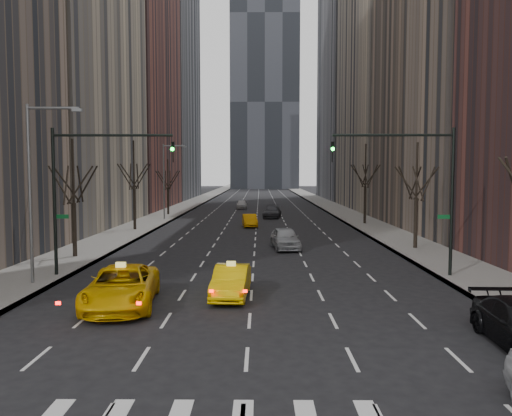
{
  "coord_description": "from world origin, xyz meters",
  "views": [
    {
      "loc": [
        0.41,
        -15.0,
        5.74
      ],
      "look_at": [
        0.15,
        16.52,
        3.5
      ],
      "focal_mm": 35.0,
      "sensor_mm": 36.0,
      "label": 1
    }
  ],
  "objects": [
    {
      "name": "sidewalk_left",
      "position": [
        -12.25,
        70.0,
        0.07
      ],
      "size": [
        4.5,
        320.0,
        0.15
      ],
      "primitive_type": "cube",
      "color": "slate",
      "rests_on": "ground"
    },
    {
      "name": "traffic_mast_left",
      "position": [
        -9.11,
        12.0,
        5.49
      ],
      "size": [
        6.69,
        0.39,
        8.0
      ],
      "color": "black",
      "rests_on": "ground"
    },
    {
      "name": "tower_far",
      "position": [
        2.0,
        170.0,
        60.0
      ],
      "size": [
        24.0,
        24.0,
        120.0
      ],
      "primitive_type": "cube",
      "color": "black",
      "rests_on": "ground"
    },
    {
      "name": "bld_right_deep",
      "position": [
        21.5,
        95.0,
        29.0
      ],
      "size": [
        14.0,
        30.0,
        58.0
      ],
      "primitive_type": "cube",
      "color": "slate",
      "rests_on": "ground"
    },
    {
      "name": "bld_left_far",
      "position": [
        -21.5,
        66.0,
        22.0
      ],
      "size": [
        14.0,
        28.0,
        44.0
      ],
      "primitive_type": "cube",
      "color": "brown",
      "rests_on": "ground"
    },
    {
      "name": "bld_left_deep",
      "position": [
        -21.5,
        96.0,
        30.0
      ],
      "size": [
        14.0,
        30.0,
        60.0
      ],
      "primitive_type": "cube",
      "color": "slate",
      "rests_on": "ground"
    },
    {
      "name": "bld_right_far",
      "position": [
        21.5,
        64.0,
        25.0
      ],
      "size": [
        14.0,
        28.0,
        50.0
      ],
      "primitive_type": "cube",
      "color": "tan",
      "rests_on": "ground"
    },
    {
      "name": "far_taxi",
      "position": [
        -0.7,
        37.68,
        0.67
      ],
      "size": [
        1.83,
        4.21,
        1.35
      ],
      "primitive_type": "imported",
      "rotation": [
        0.0,
        0.0,
        0.1
      ],
      "color": "orange",
      "rests_on": "ground"
    },
    {
      "name": "far_car_white",
      "position": [
        -2.52,
        64.23,
        0.7
      ],
      "size": [
        1.76,
        4.15,
        1.4
      ],
      "primitive_type": "imported",
      "rotation": [
        0.0,
        0.0,
        0.03
      ],
      "color": "silver",
      "rests_on": "ground"
    },
    {
      "name": "tree_lw_c",
      "position": [
        -12.0,
        34.0,
        4.04
      ],
      "size": [
        3.36,
        3.5,
        8.74
      ],
      "color": "black",
      "rests_on": "ground"
    },
    {
      "name": "traffic_mast_right",
      "position": [
        9.11,
        12.0,
        5.49
      ],
      "size": [
        6.69,
        0.39,
        8.0
      ],
      "color": "black",
      "rests_on": "ground"
    },
    {
      "name": "tree_rw_b",
      "position": [
        12.0,
        22.0,
        3.72
      ],
      "size": [
        3.36,
        3.5,
        7.82
      ],
      "color": "black",
      "rests_on": "ground"
    },
    {
      "name": "taxi_suv",
      "position": [
        -5.53,
        6.02,
        0.85
      ],
      "size": [
        3.52,
        6.4,
        1.7
      ],
      "primitive_type": "imported",
      "rotation": [
        0.0,
        0.0,
        0.12
      ],
      "color": "#EFB505",
      "rests_on": "ground"
    },
    {
      "name": "tree_lw_b",
      "position": [
        -12.0,
        18.0,
        3.72
      ],
      "size": [
        3.36,
        3.5,
        7.82
      ],
      "color": "black",
      "rests_on": "ground"
    },
    {
      "name": "taxi_sedan",
      "position": [
        -0.92,
        7.69,
        0.72
      ],
      "size": [
        1.77,
        4.48,
        1.45
      ],
      "primitive_type": "imported",
      "rotation": [
        0.0,
        0.0,
        -0.06
      ],
      "color": "#F2BF05",
      "rests_on": "ground"
    },
    {
      "name": "tree_lw_d",
      "position": [
        -12.0,
        52.0,
        3.56
      ],
      "size": [
        3.36,
        3.5,
        7.36
      ],
      "color": "black",
      "rests_on": "ground"
    },
    {
      "name": "streetlight_far",
      "position": [
        -10.84,
        45.0,
        5.62
      ],
      "size": [
        2.83,
        0.22,
        9.0
      ],
      "color": "slate",
      "rests_on": "ground"
    },
    {
      "name": "far_suv_grey",
      "position": [
        1.94,
        48.26,
        0.75
      ],
      "size": [
        2.69,
        5.39,
        1.5
      ],
      "primitive_type": "imported",
      "rotation": [
        0.0,
        0.0,
        -0.12
      ],
      "color": "#2D2D32",
      "rests_on": "ground"
    },
    {
      "name": "sidewalk_right",
      "position": [
        12.25,
        70.0,
        0.07
      ],
      "size": [
        4.5,
        320.0,
        0.15
      ],
      "primitive_type": "cube",
      "color": "slate",
      "rests_on": "ground"
    },
    {
      "name": "ground",
      "position": [
        0.0,
        0.0,
        0.0
      ],
      "size": [
        400.0,
        400.0,
        0.0
      ],
      "primitive_type": "plane",
      "color": "black",
      "rests_on": "ground"
    },
    {
      "name": "tree_rw_c",
      "position": [
        12.0,
        40.0,
        4.04
      ],
      "size": [
        3.36,
        3.5,
        8.74
      ],
      "color": "black",
      "rests_on": "ground"
    },
    {
      "name": "silver_sedan_ahead",
      "position": [
        2.31,
        22.3,
        0.81
      ],
      "size": [
        2.37,
        4.93,
        1.63
      ],
      "primitive_type": "imported",
      "rotation": [
        0.0,
        0.0,
        0.1
      ],
      "color": "#A3A7AB",
      "rests_on": "ground"
    },
    {
      "name": "streetlight_near",
      "position": [
        -10.84,
        10.0,
        5.62
      ],
      "size": [
        2.83,
        0.22,
        9.0
      ],
      "color": "slate",
      "rests_on": "ground"
    }
  ]
}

